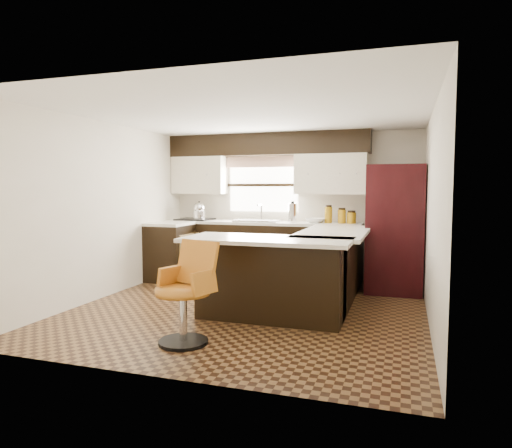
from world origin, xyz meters
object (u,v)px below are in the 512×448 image
(peninsula_return, at_px, (271,280))
(refrigerator, at_px, (395,229))
(bar_chair, at_px, (183,293))
(peninsula_long, at_px, (330,268))

(peninsula_return, height_order, refrigerator, refrigerator)
(peninsula_return, distance_m, refrigerator, 2.33)
(refrigerator, bearing_deg, bar_chair, -122.61)
(bar_chair, bearing_deg, refrigerator, 76.30)
(peninsula_long, xyz_separation_m, refrigerator, (0.79, 0.89, 0.46))
(bar_chair, bearing_deg, peninsula_long, 80.87)
(peninsula_return, xyz_separation_m, refrigerator, (1.31, 1.86, 0.46))
(peninsula_long, distance_m, bar_chair, 2.33)
(peninsula_long, relative_size, refrigerator, 1.07)
(peninsula_long, bearing_deg, refrigerator, 48.40)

